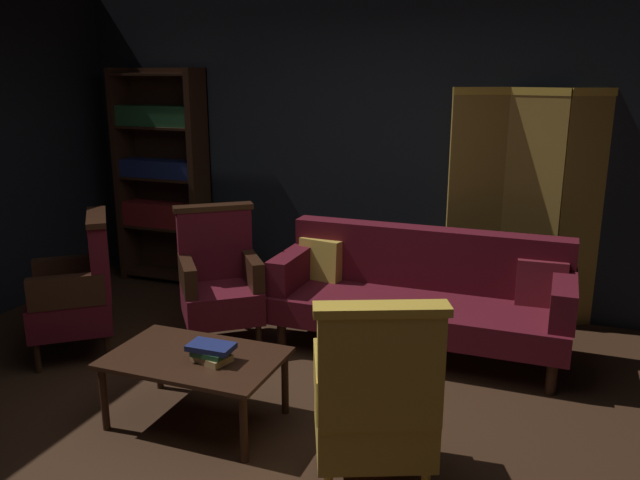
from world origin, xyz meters
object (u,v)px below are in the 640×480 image
object	(u,v)px
bookshelf	(163,174)
armchair_wing_left	(219,280)
velvet_couch	(421,291)
armchair_wing_right	(79,290)
folding_screen	(531,205)
book_tan_leather	(212,358)
potted_plant	(225,255)
armchair_gilt_accent	(375,400)
book_navy_cloth	(211,347)
coffee_table	(195,363)
book_green_cloth	(211,352)

from	to	relation	value
bookshelf	armchair_wing_left	world-z (taller)	bookshelf
velvet_couch	armchair_wing_right	xyz separation A→B (m)	(-2.29, -0.98, 0.04)
folding_screen	book_tan_leather	bearing A→B (deg)	-123.51
armchair_wing_left	potted_plant	size ratio (longest dim) A/B	1.32
folding_screen	armchair_wing_right	xyz separation A→B (m)	(-2.97, -1.82, -0.50)
armchair_wing_left	book_tan_leather	xyz separation A→B (m)	(0.57, -1.11, -0.05)
armchair_wing_left	potted_plant	world-z (taller)	armchair_wing_left
folding_screen	armchair_wing_right	bearing A→B (deg)	-148.51
armchair_wing_left	armchair_gilt_accent	bearing A→B (deg)	-39.92
velvet_couch	potted_plant	bearing A→B (deg)	169.81
velvet_couch	armchair_wing_left	world-z (taller)	armchair_wing_left
armchair_wing_left	book_navy_cloth	size ratio (longest dim) A/B	4.02
bookshelf	coffee_table	xyz separation A→B (m)	(1.69, -2.24, -0.68)
potted_plant	book_green_cloth	world-z (taller)	potted_plant
folding_screen	coffee_table	size ratio (longest dim) A/B	1.90
coffee_table	armchair_wing_right	world-z (taller)	armchair_wing_right
armchair_wing_right	book_tan_leather	world-z (taller)	armchair_wing_right
book_tan_leather	armchair_wing_right	bearing A→B (deg)	158.75
coffee_table	armchair_wing_left	size ratio (longest dim) A/B	0.96
armchair_wing_left	book_green_cloth	bearing A→B (deg)	-62.71
book_tan_leather	coffee_table	bearing A→B (deg)	169.61
armchair_wing_right	potted_plant	size ratio (longest dim) A/B	1.32
coffee_table	book_navy_cloth	size ratio (longest dim) A/B	3.86
folding_screen	velvet_couch	bearing A→B (deg)	-128.99
velvet_couch	potted_plant	xyz separation A→B (m)	(-1.82, 0.33, 0.00)
armchair_wing_right	book_green_cloth	size ratio (longest dim) A/B	5.43
coffee_table	folding_screen	bearing A→B (deg)	54.16
book_green_cloth	armchair_gilt_accent	bearing A→B (deg)	-12.58
potted_plant	velvet_couch	bearing A→B (deg)	-10.19
bookshelf	potted_plant	bearing A→B (deg)	-25.25
potted_plant	book_tan_leather	size ratio (longest dim) A/B	3.75
coffee_table	armchair_gilt_accent	size ratio (longest dim) A/B	0.96
armchair_wing_right	potted_plant	xyz separation A→B (m)	(0.47, 1.30, -0.04)
bookshelf	book_tan_leather	size ratio (longest dim) A/B	9.78
folding_screen	armchair_wing_right	world-z (taller)	folding_screen
book_tan_leather	book_navy_cloth	distance (m)	0.07
armchair_gilt_accent	book_tan_leather	world-z (taller)	armchair_gilt_accent
book_navy_cloth	potted_plant	bearing A→B (deg)	116.87
folding_screen	book_navy_cloth	distance (m)	2.88
book_tan_leather	book_green_cloth	world-z (taller)	book_green_cloth
armchair_wing_left	book_green_cloth	world-z (taller)	armchair_wing_left
velvet_couch	book_tan_leather	size ratio (longest dim) A/B	10.12
book_tan_leather	velvet_couch	bearing A→B (deg)	59.88
folding_screen	book_tan_leather	world-z (taller)	folding_screen
book_tan_leather	book_navy_cloth	bearing A→B (deg)	0.00
potted_plant	book_navy_cloth	xyz separation A→B (m)	(0.94, -1.85, 0.05)
bookshelf	armchair_wing_left	bearing A→B (deg)	-42.82
bookshelf	book_navy_cloth	world-z (taller)	bookshelf
book_tan_leather	folding_screen	bearing A→B (deg)	56.49
armchair_gilt_accent	book_tan_leather	xyz separation A→B (m)	(-1.03, 0.23, -0.05)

